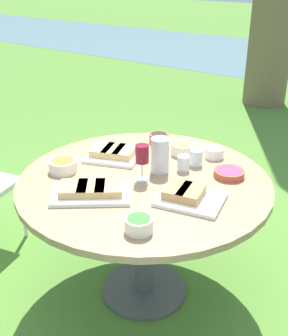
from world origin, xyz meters
TOP-DOWN VIEW (x-y plane):
  - ground_plane at (0.00, 0.00)m, footprint 40.00×40.00m
  - dining_table at (0.00, 0.00)m, footprint 1.32×1.32m
  - water_pitcher at (0.02, 0.11)m, footprint 0.10×0.10m
  - wine_glass at (-0.00, -0.02)m, footprint 0.07×0.07m
  - platter_bread_main at (-0.10, -0.29)m, footprint 0.44×0.41m
  - platter_charcuterie at (-0.30, 0.11)m, footprint 0.37×0.34m
  - platter_sandwich_side at (0.30, -0.07)m, footprint 0.34×0.30m
  - bowl_fries at (0.00, 0.38)m, footprint 0.13×0.13m
  - bowl_salad at (0.26, -0.40)m, footprint 0.12×0.12m
  - bowl_olives at (-0.21, 0.45)m, footprint 0.12×0.12m
  - bowl_dip_red at (0.35, 0.28)m, footprint 0.16×0.16m
  - bowl_dip_cream at (0.17, 0.45)m, footprint 0.11×0.11m
  - bowl_roasted_veg at (-0.40, -0.18)m, footprint 0.15×0.15m
  - cup_water_near at (0.14, 0.30)m, footprint 0.07×0.07m
  - cup_water_far at (0.12, 0.20)m, footprint 0.07×0.07m

SIDE VIEW (x-z plane):
  - ground_plane at x=0.00m, z-range 0.00..0.00m
  - dining_table at x=0.00m, z-range 0.27..1.03m
  - bowl_dip_red at x=0.35m, z-range 0.76..0.79m
  - platter_bread_main at x=-0.10m, z-range 0.75..0.81m
  - platter_sandwich_side at x=0.30m, z-range 0.75..0.81m
  - platter_charcuterie at x=-0.30m, z-range 0.75..0.81m
  - bowl_olives at x=-0.21m, z-range 0.76..0.82m
  - bowl_dip_cream at x=0.17m, z-range 0.76..0.82m
  - bowl_roasted_veg at x=-0.40m, z-range 0.76..0.82m
  - bowl_salad at x=0.26m, z-range 0.76..0.82m
  - bowl_fries at x=0.00m, z-range 0.76..0.82m
  - cup_water_far at x=0.12m, z-range 0.75..0.84m
  - cup_water_near at x=0.14m, z-range 0.75..0.84m
  - water_pitcher at x=0.02m, z-range 0.75..0.94m
  - wine_glass at x=0.00m, z-range 0.80..0.99m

